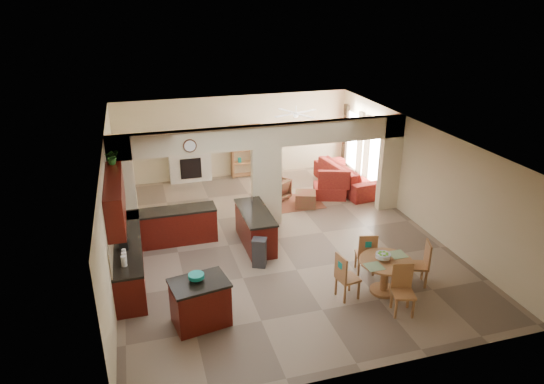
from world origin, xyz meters
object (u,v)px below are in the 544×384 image
object	(u,v)px
kitchen_island	(200,303)
armchair	(276,189)
dining_table	(385,271)
sofa	(348,175)

from	to	relation	value
kitchen_island	armchair	xyz separation A→B (m)	(3.14, 5.45, -0.14)
dining_table	armchair	bearing A→B (deg)	98.09
dining_table	sofa	size ratio (longest dim) A/B	0.40
armchair	sofa	bearing A→B (deg)	152.17
kitchen_island	sofa	bearing A→B (deg)	35.47
dining_table	armchair	xyz separation A→B (m)	(-0.78, 5.48, -0.17)
kitchen_island	sofa	xyz separation A→B (m)	(5.71, 5.78, -0.06)
kitchen_island	armchair	size ratio (longest dim) A/B	1.62
kitchen_island	dining_table	size ratio (longest dim) A/B	1.06
dining_table	sofa	world-z (taller)	sofa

